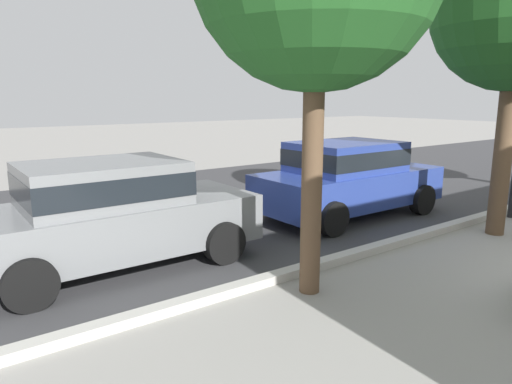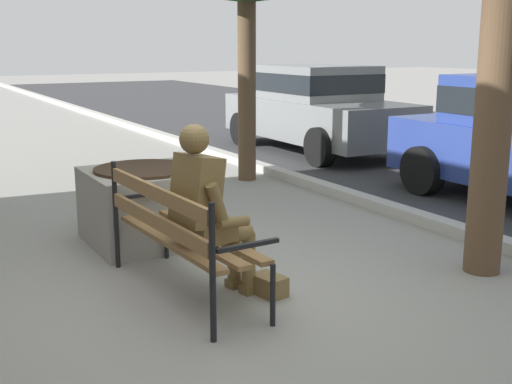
# 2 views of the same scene
# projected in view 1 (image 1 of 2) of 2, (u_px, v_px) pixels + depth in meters

# --- Properties ---
(street_surface) EXTENTS (60.00, 9.00, 0.01)m
(street_surface) POSITION_uv_depth(u_px,v_px,m) (284.00, 191.00, 12.22)
(street_surface) COLOR #38383A
(street_surface) RESTS_ON ground
(curb_stone) EXTENTS (60.00, 0.20, 0.12)m
(curb_stone) POSITION_uv_depth(u_px,v_px,m) (443.00, 228.00, 8.58)
(curb_stone) COLOR #B2AFA8
(curb_stone) RESTS_ON ground
(parked_car_grey) EXTENTS (4.11, 1.94, 1.56)m
(parked_car_grey) POSITION_uv_depth(u_px,v_px,m) (111.00, 211.00, 6.67)
(parked_car_grey) COLOR slate
(parked_car_grey) RESTS_ON ground
(parked_car_blue) EXTENTS (4.11, 1.94, 1.56)m
(parked_car_blue) POSITION_uv_depth(u_px,v_px,m) (348.00, 176.00, 9.56)
(parked_car_blue) COLOR navy
(parked_car_blue) RESTS_ON ground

